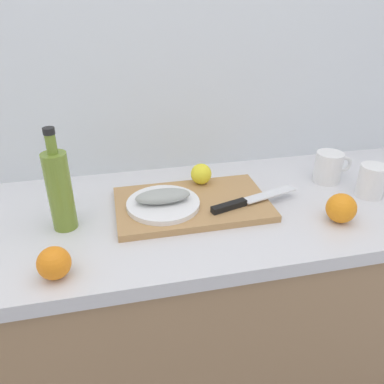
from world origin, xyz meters
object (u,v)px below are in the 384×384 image
(chef_knife, at_px, (244,202))
(olive_oil_bottle, at_px, (60,189))
(fish_fillet, at_px, (163,197))
(lemon_0, at_px, (201,174))
(coffee_mug_0, at_px, (329,167))
(white_plate, at_px, (163,204))
(cutting_board, at_px, (192,204))
(coffee_mug_1, at_px, (372,181))

(chef_knife, xyz_separation_m, olive_oil_bottle, (-0.50, 0.02, 0.09))
(olive_oil_bottle, bearing_deg, fish_fillet, 2.91)
(fish_fillet, distance_m, chef_knife, 0.23)
(fish_fillet, height_order, lemon_0, lemon_0)
(lemon_0, distance_m, coffee_mug_0, 0.43)
(white_plate, xyz_separation_m, coffee_mug_0, (0.56, 0.08, 0.02))
(cutting_board, relative_size, white_plate, 2.12)
(lemon_0, height_order, coffee_mug_0, coffee_mug_0)
(fish_fillet, bearing_deg, white_plate, -153.43)
(fish_fillet, distance_m, coffee_mug_1, 0.64)
(olive_oil_bottle, height_order, coffee_mug_0, olive_oil_bottle)
(lemon_0, xyz_separation_m, coffee_mug_0, (0.42, -0.04, -0.00))
(cutting_board, bearing_deg, fish_fillet, -170.41)
(chef_knife, distance_m, coffee_mug_0, 0.36)
(white_plate, relative_size, olive_oil_bottle, 0.75)
(fish_fillet, xyz_separation_m, lemon_0, (0.14, 0.12, -0.00))
(cutting_board, xyz_separation_m, chef_knife, (0.14, -0.05, 0.02))
(lemon_0, relative_size, coffee_mug_1, 0.54)
(fish_fillet, distance_m, olive_oil_bottle, 0.28)
(cutting_board, height_order, coffee_mug_0, coffee_mug_0)
(cutting_board, distance_m, coffee_mug_0, 0.48)
(white_plate, distance_m, coffee_mug_1, 0.64)
(white_plate, relative_size, coffee_mug_1, 1.73)
(white_plate, bearing_deg, chef_knife, -9.19)
(olive_oil_bottle, relative_size, coffee_mug_0, 2.19)
(white_plate, height_order, coffee_mug_0, coffee_mug_0)
(coffee_mug_0, bearing_deg, fish_fillet, -171.47)
(cutting_board, height_order, lemon_0, lemon_0)
(fish_fillet, relative_size, olive_oil_bottle, 0.56)
(lemon_0, bearing_deg, coffee_mug_1, -17.24)
(fish_fillet, bearing_deg, coffee_mug_0, 8.53)
(white_plate, height_order, olive_oil_bottle, olive_oil_bottle)
(fish_fillet, distance_m, lemon_0, 0.18)
(coffee_mug_1, bearing_deg, chef_knife, -179.75)
(white_plate, bearing_deg, olive_oil_bottle, -177.09)
(cutting_board, distance_m, white_plate, 0.09)
(coffee_mug_1, bearing_deg, coffee_mug_0, 122.90)
(cutting_board, xyz_separation_m, white_plate, (-0.09, -0.01, 0.02))
(fish_fillet, bearing_deg, lemon_0, 40.74)
(coffee_mug_0, bearing_deg, white_plate, -171.47)
(fish_fillet, xyz_separation_m, olive_oil_bottle, (-0.27, -0.01, 0.06))
(lemon_0, relative_size, olive_oil_bottle, 0.23)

